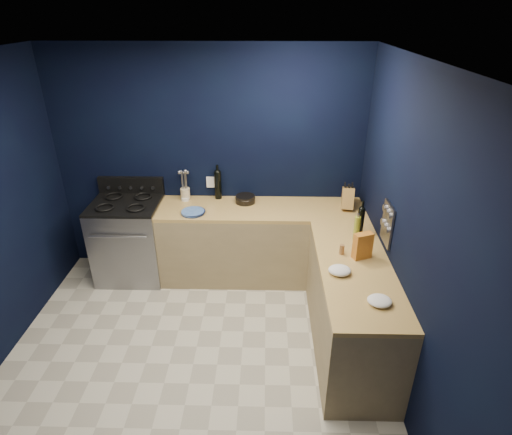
{
  "coord_description": "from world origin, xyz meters",
  "views": [
    {
      "loc": [
        0.64,
        -2.76,
        2.92
      ],
      "look_at": [
        0.55,
        1.0,
        1.0
      ],
      "focal_mm": 29.29,
      "sensor_mm": 36.0,
      "label": 1
    }
  ],
  "objects_px": {
    "crouton_bag": "(363,246)",
    "utensil_crock": "(185,194)",
    "gas_range": "(131,241)",
    "knife_block": "(348,198)",
    "plate_stack": "(193,212)"
  },
  "relations": [
    {
      "from": "crouton_bag",
      "to": "utensil_crock",
      "type": "bearing_deg",
      "value": 124.56
    },
    {
      "from": "gas_range",
      "to": "crouton_bag",
      "type": "bearing_deg",
      "value": -22.13
    },
    {
      "from": "utensil_crock",
      "to": "crouton_bag",
      "type": "xyz_separation_m",
      "value": [
        1.79,
        -1.22,
        0.05
      ]
    },
    {
      "from": "knife_block",
      "to": "gas_range",
      "type": "bearing_deg",
      "value": -170.11
    },
    {
      "from": "gas_range",
      "to": "knife_block",
      "type": "height_order",
      "value": "knife_block"
    },
    {
      "from": "gas_range",
      "to": "plate_stack",
      "type": "bearing_deg",
      "value": -10.48
    },
    {
      "from": "plate_stack",
      "to": "crouton_bag",
      "type": "distance_m",
      "value": 1.86
    },
    {
      "from": "plate_stack",
      "to": "crouton_bag",
      "type": "relative_size",
      "value": 1.02
    },
    {
      "from": "knife_block",
      "to": "crouton_bag",
      "type": "distance_m",
      "value": 1.04
    },
    {
      "from": "utensil_crock",
      "to": "gas_range",
      "type": "bearing_deg",
      "value": -160.57
    },
    {
      "from": "knife_block",
      "to": "crouton_bag",
      "type": "height_order",
      "value": "knife_block"
    },
    {
      "from": "gas_range",
      "to": "crouton_bag",
      "type": "relative_size",
      "value": 3.77
    },
    {
      "from": "gas_range",
      "to": "knife_block",
      "type": "distance_m",
      "value": 2.55
    },
    {
      "from": "utensil_crock",
      "to": "crouton_bag",
      "type": "relative_size",
      "value": 0.56
    },
    {
      "from": "utensil_crock",
      "to": "knife_block",
      "type": "distance_m",
      "value": 1.85
    }
  ]
}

